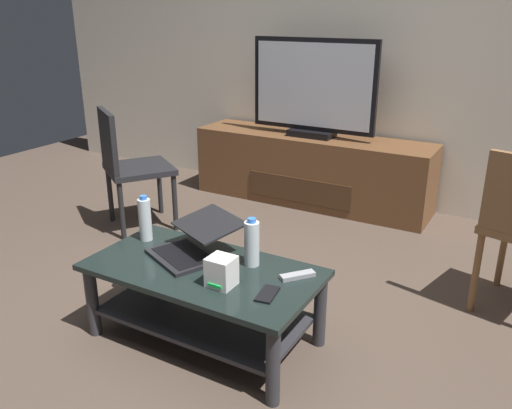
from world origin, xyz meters
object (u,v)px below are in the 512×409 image
coffee_table (204,290)px  water_bottle_far (252,243)px  laptop (194,243)px  router_box (221,272)px  television (313,90)px  tv_remote (298,276)px  media_cabinet (311,169)px  water_bottle_near (145,219)px  cell_phone (267,294)px  side_chair (128,163)px

coffee_table → water_bottle_far: size_ratio=4.65×
laptop → router_box: (0.29, -0.19, 0.00)m
television → tv_remote: 2.11m
media_cabinet → water_bottle_near: (-0.08, -1.92, 0.22)m
media_cabinet → water_bottle_far: 1.98m
water_bottle_near → tv_remote: bearing=1.1°
coffee_table → tv_remote: size_ratio=6.81×
cell_phone → water_bottle_far: bearing=124.2°
side_chair → cell_phone: size_ratio=6.20×
coffee_table → tv_remote: 0.46m
water_bottle_far → cell_phone: 0.31m
router_box → laptop: bearing=146.7°
television → coffee_table: bearing=-79.9°
coffee_table → side_chair: bearing=145.0°
media_cabinet → router_box: (0.53, -2.13, 0.17)m
cell_phone → tv_remote: bearing=68.7°
router_box → tv_remote: bearing=41.5°
laptop → tv_remote: size_ratio=3.13×
media_cabinet → cell_phone: 2.23m
coffee_table → cell_phone: (0.38, -0.07, 0.13)m
media_cabinet → router_box: media_cabinet is taller
side_chair → laptop: bearing=-34.6°
coffee_table → media_cabinet: 2.07m
television → router_box: size_ratio=7.63×
television → cell_phone: size_ratio=7.25×
router_box → tv_remote: router_box is taller
tv_remote → media_cabinet: bearing=151.8°
water_bottle_far → cell_phone: water_bottle_far is taller
router_box → water_bottle_far: water_bottle_far is taller
water_bottle_near → laptop: bearing=-4.0°
laptop → router_box: size_ratio=3.76×
coffee_table → router_box: (0.17, -0.09, 0.19)m
water_bottle_near → cell_phone: water_bottle_near is taller
coffee_table → laptop: laptop is taller
router_box → media_cabinet: bearing=103.9°
coffee_table → laptop: (-0.12, 0.09, 0.18)m
media_cabinet → water_bottle_far: (0.54, -1.90, 0.22)m
coffee_table → router_box: bearing=-29.5°
television → water_bottle_near: (-0.08, -1.90, -0.42)m
laptop → tv_remote: (0.54, 0.04, -0.05)m
water_bottle_near → water_bottle_far: bearing=2.3°
laptop → water_bottle_far: bearing=8.9°
media_cabinet → tv_remote: media_cabinet is taller
laptop → media_cabinet: bearing=97.1°
water_bottle_near → cell_phone: (0.82, -0.19, -0.11)m
water_bottle_near → coffee_table: bearing=-14.7°
media_cabinet → coffee_table: bearing=-80.0°
media_cabinet → water_bottle_near: size_ratio=8.04×
media_cabinet → side_chair: bearing=-128.3°
television → laptop: television is taller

